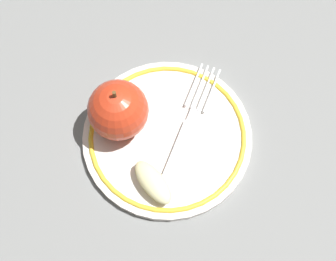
% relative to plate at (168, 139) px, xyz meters
% --- Properties ---
extents(ground_plane, '(2.00, 2.00, 0.00)m').
position_rel_plate_xyz_m(ground_plane, '(0.00, -0.01, -0.01)').
color(ground_plane, slate).
extents(plate, '(0.21, 0.21, 0.01)m').
position_rel_plate_xyz_m(plate, '(0.00, 0.00, 0.00)').
color(plate, silver).
rests_on(plate, ground_plane).
extents(apple_red_whole, '(0.07, 0.07, 0.08)m').
position_rel_plate_xyz_m(apple_red_whole, '(0.03, 0.05, 0.04)').
color(apple_red_whole, red).
rests_on(apple_red_whole, plate).
extents(apple_slice_front, '(0.07, 0.05, 0.02)m').
position_rel_plate_xyz_m(apple_slice_front, '(-0.05, 0.03, 0.02)').
color(apple_slice_front, beige).
rests_on(apple_slice_front, plate).
extents(fork, '(0.16, 0.12, 0.00)m').
position_rel_plate_xyz_m(fork, '(0.00, -0.02, 0.01)').
color(fork, silver).
rests_on(fork, plate).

